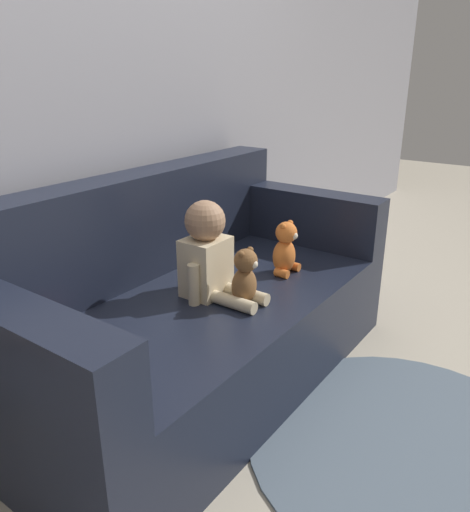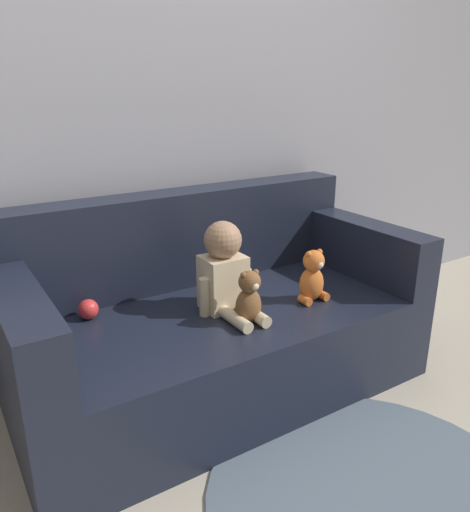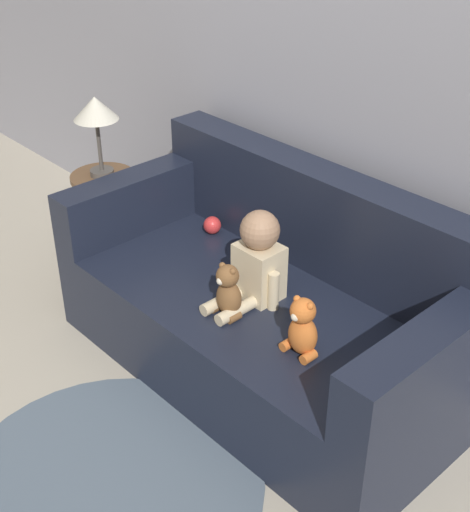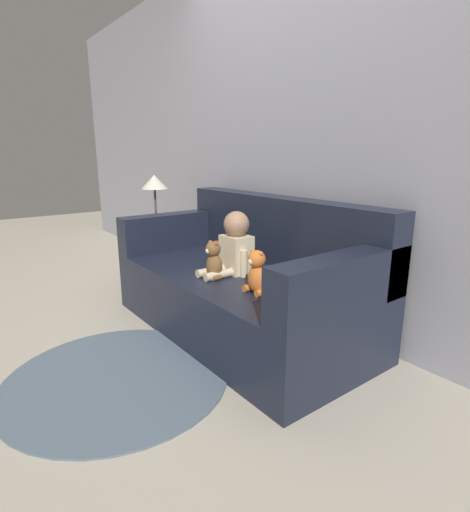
{
  "view_description": "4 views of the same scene",
  "coord_description": "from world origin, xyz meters",
  "px_view_note": "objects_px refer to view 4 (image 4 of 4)",
  "views": [
    {
      "loc": [
        -1.43,
        -1.18,
        1.26
      ],
      "look_at": [
        0.08,
        -0.11,
        0.57
      ],
      "focal_mm": 35.0,
      "sensor_mm": 36.0,
      "label": 1
    },
    {
      "loc": [
        -1.01,
        -1.71,
        1.33
      ],
      "look_at": [
        0.07,
        -0.01,
        0.63
      ],
      "focal_mm": 35.0,
      "sensor_mm": 36.0,
      "label": 2
    },
    {
      "loc": [
        1.72,
        -1.74,
        2.07
      ],
      "look_at": [
        -0.04,
        -0.1,
        0.61
      ],
      "focal_mm": 50.0,
      "sensor_mm": 36.0,
      "label": 3
    },
    {
      "loc": [
        1.93,
        -1.49,
        1.14
      ],
      "look_at": [
        0.09,
        -0.09,
        0.54
      ],
      "focal_mm": 28.0,
      "sensor_mm": 36.0,
      "label": 4
    }
  ],
  "objects_px": {
    "couch": "(245,284)",
    "teddy_bear_brown": "(214,261)",
    "person_baby": "(235,246)",
    "side_table": "(155,203)",
    "toy_ball": "(216,246)",
    "plush_toy_side": "(257,273)"
  },
  "relations": [
    {
      "from": "toy_ball",
      "to": "person_baby",
      "type": "bearing_deg",
      "value": -22.93
    },
    {
      "from": "couch",
      "to": "side_table",
      "type": "height_order",
      "value": "side_table"
    },
    {
      "from": "toy_ball",
      "to": "side_table",
      "type": "bearing_deg",
      "value": -164.15
    },
    {
      "from": "couch",
      "to": "plush_toy_side",
      "type": "height_order",
      "value": "couch"
    },
    {
      "from": "side_table",
      "to": "plush_toy_side",
      "type": "bearing_deg",
      "value": -6.47
    },
    {
      "from": "plush_toy_side",
      "to": "side_table",
      "type": "distance_m",
      "value": 1.56
    },
    {
      "from": "person_baby",
      "to": "toy_ball",
      "type": "bearing_deg",
      "value": 157.07
    },
    {
      "from": "person_baby",
      "to": "side_table",
      "type": "bearing_deg",
      "value": 177.96
    },
    {
      "from": "person_baby",
      "to": "plush_toy_side",
      "type": "bearing_deg",
      "value": -19.59
    },
    {
      "from": "teddy_bear_brown",
      "to": "plush_toy_side",
      "type": "xyz_separation_m",
      "value": [
        0.36,
        0.03,
        0.01
      ]
    },
    {
      "from": "teddy_bear_brown",
      "to": "person_baby",
      "type": "bearing_deg",
      "value": 94.18
    },
    {
      "from": "couch",
      "to": "person_baby",
      "type": "height_order",
      "value": "couch"
    },
    {
      "from": "couch",
      "to": "teddy_bear_brown",
      "type": "distance_m",
      "value": 0.33
    },
    {
      "from": "person_baby",
      "to": "side_table",
      "type": "distance_m",
      "value": 1.17
    },
    {
      "from": "teddy_bear_brown",
      "to": "plush_toy_side",
      "type": "distance_m",
      "value": 0.36
    },
    {
      "from": "couch",
      "to": "side_table",
      "type": "relative_size",
      "value": 1.86
    },
    {
      "from": "toy_ball",
      "to": "couch",
      "type": "bearing_deg",
      "value": -14.23
    },
    {
      "from": "couch",
      "to": "toy_ball",
      "type": "xyz_separation_m",
      "value": [
        -0.52,
        0.13,
        0.14
      ]
    },
    {
      "from": "person_baby",
      "to": "plush_toy_side",
      "type": "height_order",
      "value": "person_baby"
    },
    {
      "from": "couch",
      "to": "person_baby",
      "type": "xyz_separation_m",
      "value": [
        0.01,
        -0.09,
        0.27
      ]
    },
    {
      "from": "teddy_bear_brown",
      "to": "toy_ball",
      "type": "height_order",
      "value": "teddy_bear_brown"
    },
    {
      "from": "person_baby",
      "to": "side_table",
      "type": "xyz_separation_m",
      "value": [
        -1.16,
        0.04,
        0.15
      ]
    }
  ]
}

